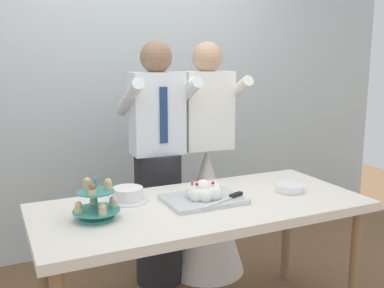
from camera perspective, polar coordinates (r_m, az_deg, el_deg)
rear_wall at (r=3.63m, az=-8.72°, el=9.31°), size 5.20×0.10×2.90m
dessert_table at (r=2.46m, az=1.32°, el=-9.22°), size 1.80×0.80×0.78m
cupcake_stand at (r=2.23m, az=-12.17°, el=-7.46°), size 0.23×0.23×0.21m
main_cake_tray at (r=2.45m, az=1.55°, el=-6.43°), size 0.43×0.32×0.12m
plate_stack at (r=2.69m, az=12.42°, el=-5.51°), size 0.18×0.18×0.04m
round_cake at (r=2.48m, az=-8.26°, el=-6.49°), size 0.24×0.24×0.08m
person_groom at (r=3.02m, az=-4.39°, el=-4.44°), size 0.48×0.51×1.66m
person_bride at (r=3.23m, az=1.87°, el=-6.44°), size 0.56×0.56×1.66m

